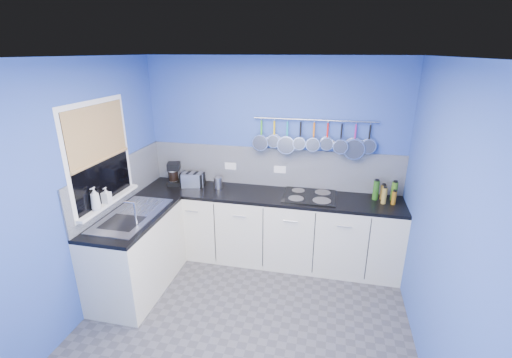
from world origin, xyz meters
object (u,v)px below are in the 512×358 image
at_px(paper_towel, 173,175).
at_px(toaster, 193,180).
at_px(canister, 218,183).
at_px(hob, 310,196).
at_px(soap_bottle_a, 95,199).
at_px(soap_bottle_b, 106,195).
at_px(coffee_maker, 174,174).

relative_size(paper_towel, toaster, 0.98).
height_order(canister, hob, canister).
relative_size(soap_bottle_a, paper_towel, 0.88).
xyz_separation_m(soap_bottle_a, soap_bottle_b, (0.00, 0.17, -0.03)).
relative_size(coffee_maker, hob, 0.47).
bearing_deg(soap_bottle_a, hob, 29.81).
xyz_separation_m(coffee_maker, toaster, (0.25, 0.00, -0.06)).
relative_size(soap_bottle_a, coffee_maker, 0.82).
xyz_separation_m(coffee_maker, canister, (0.60, 0.00, -0.07)).
distance_m(paper_towel, coffee_maker, 0.02).
bearing_deg(coffee_maker, soap_bottle_a, -119.21).
relative_size(soap_bottle_b, coffee_maker, 0.59).
bearing_deg(soap_bottle_a, soap_bottle_b, 90.00).
height_order(soap_bottle_b, toaster, soap_bottle_b).
height_order(soap_bottle_b, hob, soap_bottle_b).
relative_size(coffee_maker, toaster, 1.06).
xyz_separation_m(coffee_maker, hob, (1.75, -0.02, -0.14)).
bearing_deg(soap_bottle_b, hob, 25.97).
bearing_deg(toaster, soap_bottle_a, -130.30).
bearing_deg(soap_bottle_b, paper_towel, 75.04).
bearing_deg(paper_towel, coffee_maker, -19.35).
relative_size(soap_bottle_a, canister, 1.65).
height_order(soap_bottle_b, paper_towel, soap_bottle_b).
bearing_deg(toaster, hob, -16.67).
xyz_separation_m(toaster, hob, (1.50, -0.02, -0.08)).
bearing_deg(coffee_maker, hob, -16.32).
distance_m(soap_bottle_b, hob, 2.27).
bearing_deg(toaster, paper_towel, 163.69).
relative_size(soap_bottle_b, canister, 1.18).
bearing_deg(soap_bottle_a, toaster, 65.68).
xyz_separation_m(paper_towel, toaster, (0.26, -0.00, -0.05)).
bearing_deg(soap_bottle_b, canister, 48.97).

